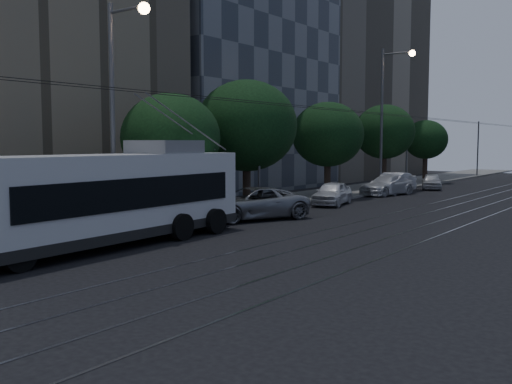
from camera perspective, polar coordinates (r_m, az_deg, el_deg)
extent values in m
plane|color=black|center=(19.04, -4.72, -6.39)|extent=(120.00, 120.00, 0.00)
cube|color=slate|center=(39.54, 6.35, -0.37)|extent=(5.00, 90.00, 0.15)
cube|color=gray|center=(36.27, 17.02, -1.15)|extent=(0.08, 90.00, 0.02)
cube|color=gray|center=(35.81, 19.19, -1.29)|extent=(0.08, 90.00, 0.02)
cube|color=gray|center=(35.38, 21.60, -1.43)|extent=(0.08, 90.00, 0.02)
cube|color=gray|center=(35.04, 23.87, -1.57)|extent=(0.08, 90.00, 0.02)
cylinder|color=black|center=(37.70, 11.27, 7.71)|extent=(0.02, 90.00, 0.02)
cylinder|color=black|center=(37.41, 12.24, 7.71)|extent=(0.02, 90.00, 0.02)
cylinder|color=#5A595C|center=(29.80, 0.32, 3.55)|extent=(0.14, 0.14, 6.00)
cylinder|color=#5A595C|center=(47.41, 14.84, 3.92)|extent=(0.14, 0.14, 6.00)
cylinder|color=#5A595C|center=(66.39, 21.30, 4.01)|extent=(0.14, 0.14, 6.00)
cube|color=#3C424C|center=(48.62, -4.49, 15.95)|extent=(14.00, 18.00, 26.00)
cube|color=gray|center=(65.53, 7.59, 16.62)|extent=(14.00, 22.00, 34.00)
cube|color=silver|center=(21.01, -15.15, -0.41)|extent=(3.14, 12.53, 2.95)
cube|color=black|center=(21.17, -15.06, -3.97)|extent=(3.18, 12.57, 0.36)
cube|color=black|center=(21.32, -14.06, 0.04)|extent=(3.10, 9.94, 1.09)
cube|color=black|center=(25.27, -4.07, 1.17)|extent=(2.14, 0.17, 1.04)
cube|color=gray|center=(22.97, -9.13, 4.48)|extent=(2.33, 2.37, 0.52)
cylinder|color=#5A595C|center=(23.97, -7.81, 6.76)|extent=(0.06, 4.69, 2.24)
cylinder|color=#5A595C|center=(23.54, -6.72, 6.80)|extent=(0.06, 4.69, 2.24)
cylinder|color=black|center=(17.92, -22.58, -5.80)|extent=(0.31, 1.04, 1.04)
cylinder|color=black|center=(23.87, -11.80, -2.90)|extent=(0.31, 1.04, 1.04)
cylinder|color=black|center=(22.05, -7.41, -3.49)|extent=(0.31, 1.04, 1.04)
cylinder|color=black|center=(25.22, -8.42, -2.43)|extent=(0.31, 1.04, 1.04)
cylinder|color=black|center=(23.50, -4.03, -2.93)|extent=(0.31, 1.04, 1.04)
imported|color=#929499|center=(27.75, -0.47, -1.14)|extent=(4.76, 6.24, 1.58)
imported|color=silver|center=(34.47, 7.62, -0.12)|extent=(2.56, 4.41, 1.41)
imported|color=silver|center=(41.59, 12.96, 0.66)|extent=(2.86, 5.12, 1.40)
imported|color=silver|center=(42.57, 13.55, 0.84)|extent=(1.77, 4.72, 1.54)
imported|color=#BABABE|center=(47.66, 17.16, 1.02)|extent=(2.70, 4.01, 1.27)
cylinder|color=black|center=(26.73, -8.44, -0.72)|extent=(0.44, 0.44, 2.23)
ellipsoid|color=black|center=(26.60, -8.52, 5.37)|extent=(4.58, 4.58, 4.12)
cylinder|color=black|center=(30.99, -0.94, 0.45)|extent=(0.44, 0.44, 2.59)
ellipsoid|color=black|center=(30.91, -0.95, 6.64)|extent=(5.47, 5.47, 4.92)
cylinder|color=black|center=(39.26, 7.14, 1.27)|extent=(0.44, 0.44, 2.45)
ellipsoid|color=black|center=(39.18, 7.19, 5.74)|extent=(4.89, 4.89, 4.40)
cylinder|color=black|center=(46.40, 12.65, 1.97)|extent=(0.44, 0.44, 2.80)
ellipsoid|color=black|center=(46.34, 12.72, 5.90)|extent=(4.76, 4.76, 4.28)
cylinder|color=black|center=(54.86, 16.54, 2.19)|extent=(0.44, 0.44, 2.52)
ellipsoid|color=black|center=(54.80, 16.61, 5.06)|extent=(3.97, 3.97, 3.57)
cylinder|color=#5A595C|center=(23.48, -14.14, 6.86)|extent=(0.20, 0.20, 9.16)
cylinder|color=#5A595C|center=(23.24, -12.72, 17.40)|extent=(2.02, 0.12, 0.12)
sphere|color=#F3BF85|center=(22.56, -11.13, 17.58)|extent=(0.44, 0.44, 0.44)
cylinder|color=#5A595C|center=(42.68, 12.45, 6.86)|extent=(0.20, 0.20, 10.46)
cylinder|color=#5A595C|center=(42.66, 14.02, 13.33)|extent=(2.30, 0.12, 0.12)
sphere|color=#F3BF85|center=(42.25, 15.36, 13.24)|extent=(0.44, 0.44, 0.44)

